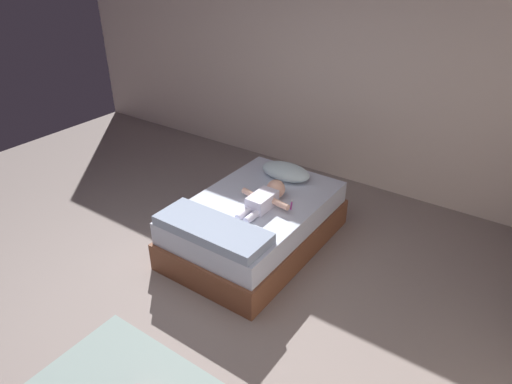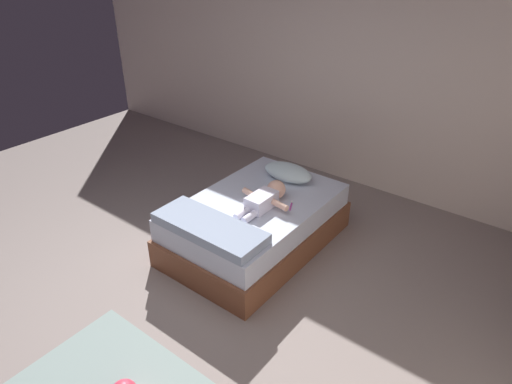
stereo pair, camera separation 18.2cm
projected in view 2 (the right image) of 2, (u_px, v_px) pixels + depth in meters
The scene contains 7 objects.
ground_plane at pixel (150, 299), 3.78m from camera, with size 8.00×8.00×0.00m, color gray.
wall_behind_bed at pixel (338, 69), 5.19m from camera, with size 8.00×0.12×2.66m, color silver.
bed at pixel (256, 224), 4.34m from camera, with size 1.12×1.73×0.49m.
pillow at pixel (288, 172), 4.57m from camera, with size 0.53×0.30×0.15m.
baby at pixel (266, 198), 4.12m from camera, with size 0.52×0.63×0.18m.
toothbrush at pixel (291, 206), 4.13m from camera, with size 0.07×0.13×0.02m.
blanket at pixel (209, 228), 3.75m from camera, with size 1.01×0.39×0.09m.
Camera 2 is at (2.45, -1.71, 2.65)m, focal length 31.58 mm.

